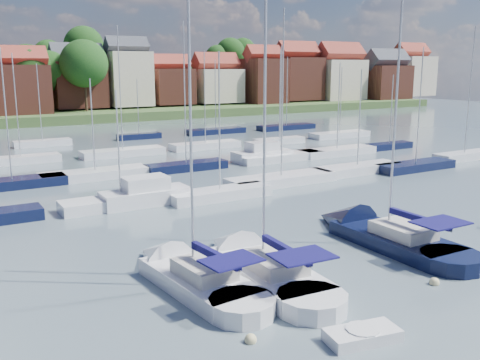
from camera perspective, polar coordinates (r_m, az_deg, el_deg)
ground at (r=63.30m, az=-11.96°, el=2.01°), size 260.00×260.00×0.00m
sailboat_left at (r=27.81m, az=-5.89°, el=-9.95°), size 4.03×11.56×15.41m
sailboat_centre at (r=28.90m, az=1.47°, el=-9.02°), size 3.99×12.41×16.59m
sailboat_navy at (r=35.08m, az=14.14°, el=-5.56°), size 3.55×13.00×17.89m
tender at (r=22.66m, az=12.92°, el=-15.85°), size 3.18×1.91×0.64m
buoy_b at (r=22.19m, az=1.14°, el=-16.90°), size 0.50×0.50×0.50m
buoy_c at (r=26.68m, az=9.17°, el=-11.85°), size 0.47×0.47×0.47m
buoy_d at (r=29.05m, az=20.01°, el=-10.41°), size 0.50×0.50×0.50m
buoy_e at (r=35.72m, az=10.25°, el=-5.65°), size 0.42×0.42×0.42m
marina_field at (r=59.39m, az=-8.71°, el=1.90°), size 79.62×41.41×15.93m
far_shore_town at (r=153.54m, az=-22.65°, el=8.83°), size 212.46×90.00×22.27m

